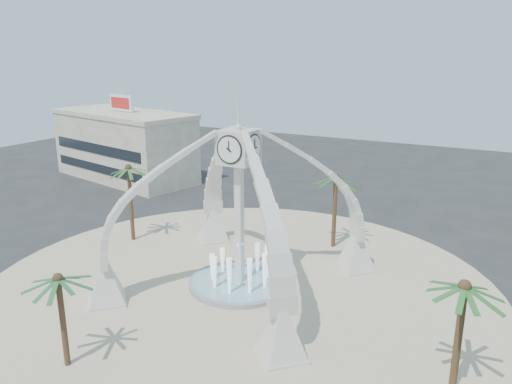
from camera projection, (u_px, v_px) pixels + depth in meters
The scene contains 9 objects.
ground at pixel (240, 285), 39.18m from camera, with size 140.00×140.00×0.00m, color #282828.
plaza at pixel (240, 285), 39.18m from camera, with size 40.00×40.00×0.06m, color #C1B090.
clock_tower at pixel (239, 207), 37.42m from camera, with size 17.94×17.94×16.30m.
fountain at pixel (240, 282), 39.11m from camera, with size 8.00×8.00×3.62m.
building_nw at pixel (124, 145), 71.21m from camera, with size 23.75×13.73×11.90m.
palm_east at pixel (465, 288), 25.51m from camera, with size 5.38×5.38×6.97m.
palm_west at pixel (128, 169), 46.70m from camera, with size 4.14×4.14×8.01m.
palm_north at pixel (336, 178), 45.14m from camera, with size 5.43×5.43×7.61m.
palm_south at pixel (58, 280), 27.73m from camera, with size 4.36×4.36×6.27m.
Camera 1 is at (18.22, -30.74, 17.72)m, focal length 35.00 mm.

